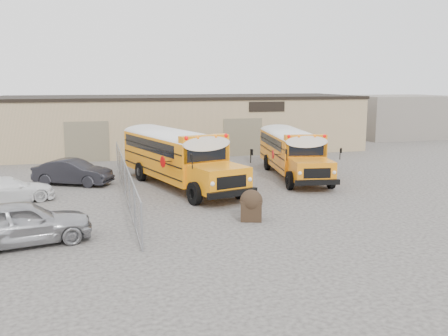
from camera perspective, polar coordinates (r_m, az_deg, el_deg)
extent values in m
plane|color=#34312F|center=(24.82, 3.29, -3.91)|extent=(120.00, 120.00, 0.00)
cube|color=tan|center=(43.72, -4.80, 5.06)|extent=(30.00, 10.00, 4.50)
cube|color=black|center=(43.58, -4.85, 8.07)|extent=(30.20, 10.20, 0.25)
cube|color=black|center=(40.27, 4.92, 7.00)|extent=(3.00, 0.08, 0.80)
cube|color=#7E7559|center=(38.16, -15.39, 2.90)|extent=(3.20, 0.08, 3.00)
cube|color=#7E7559|center=(39.84, 2.16, 3.53)|extent=(3.20, 0.08, 3.00)
cylinder|color=gray|center=(17.71, -9.37, -6.71)|extent=(0.07, 0.07, 1.80)
cylinder|color=gray|center=(20.59, -10.16, -4.37)|extent=(0.07, 0.07, 1.80)
cylinder|color=gray|center=(23.51, -10.76, -2.60)|extent=(0.07, 0.07, 1.80)
cylinder|color=gray|center=(26.44, -11.22, -1.23)|extent=(0.07, 0.07, 1.80)
cylinder|color=gray|center=(29.39, -11.59, -0.13)|extent=(0.07, 0.07, 1.80)
cylinder|color=gray|center=(32.34, -11.89, 0.76)|extent=(0.07, 0.07, 1.80)
cylinder|color=gray|center=(35.31, -12.14, 1.51)|extent=(0.07, 0.07, 1.80)
cylinder|color=gray|center=(26.29, -11.28, 0.65)|extent=(0.05, 18.00, 0.05)
cylinder|color=gray|center=(26.62, -11.16, -3.03)|extent=(0.05, 18.00, 0.05)
cube|color=gray|center=(26.44, -11.22, -1.23)|extent=(0.02, 18.00, 1.70)
cube|color=gray|center=(56.62, 19.23, 5.60)|extent=(10.00, 8.00, 4.40)
cube|color=orange|center=(35.11, -10.52, 2.82)|extent=(4.97, 8.74, 2.24)
cube|color=orange|center=(30.27, -6.91, 0.86)|extent=(2.99, 2.99, 1.26)
cube|color=black|center=(31.22, -7.88, 3.19)|extent=(2.17, 0.70, 0.82)
cube|color=silver|center=(34.98, -10.59, 4.91)|extent=(4.99, 8.83, 0.44)
cube|color=orange|center=(31.38, -8.09, 4.48)|extent=(2.72, 1.28, 0.39)
sphere|color=#E50705|center=(30.71, -9.89, 4.56)|extent=(0.22, 0.22, 0.22)
sphere|color=#E50705|center=(31.61, -6.00, 4.80)|extent=(0.22, 0.22, 0.22)
sphere|color=orange|center=(30.94, -8.80, 4.63)|extent=(0.22, 0.22, 0.22)
sphere|color=orange|center=(31.35, -7.04, 4.74)|extent=(0.22, 0.22, 0.22)
cube|color=black|center=(29.19, -5.85, -0.45)|extent=(2.64, 0.99, 0.31)
cube|color=black|center=(39.18, -12.66, 2.01)|extent=(2.63, 0.97, 0.31)
cube|color=black|center=(35.12, -10.52, 2.69)|extent=(4.96, 8.59, 0.07)
cube|color=black|center=(35.35, -10.74, 3.88)|extent=(4.63, 7.49, 0.68)
cylinder|color=black|center=(29.98, -9.25, -0.51)|extent=(0.61, 1.18, 1.14)
cylinder|color=black|center=(31.02, -4.79, -0.06)|extent=(0.61, 1.18, 1.14)
cylinder|color=black|center=(36.40, -13.31, 1.19)|extent=(0.61, 1.18, 1.14)
cylinder|color=black|center=(37.26, -9.50, 1.51)|extent=(0.61, 1.18, 1.14)
cylinder|color=#BF0505|center=(31.81, -11.86, 2.30)|extent=(0.20, 0.60, 0.61)
cube|color=orange|center=(38.16, 5.39, 3.26)|extent=(3.51, 7.79, 2.03)
cube|color=orange|center=(33.53, 7.09, 1.54)|extent=(2.46, 2.46, 1.14)
cube|color=black|center=(34.47, 6.69, 3.47)|extent=(2.02, 0.34, 0.74)
cube|color=silver|center=(38.04, 5.42, 4.99)|extent=(3.52, 7.87, 0.40)
cube|color=orange|center=(34.62, 6.63, 4.54)|extent=(2.47, 0.83, 0.36)
sphere|color=#E50705|center=(34.17, 5.01, 4.70)|extent=(0.20, 0.20, 0.20)
sphere|color=#E50705|center=(34.64, 8.39, 4.70)|extent=(0.20, 0.20, 0.20)
sphere|color=orange|center=(34.29, 5.95, 4.70)|extent=(0.20, 0.20, 0.20)
sphere|color=orange|center=(34.50, 7.47, 4.70)|extent=(0.20, 0.20, 0.20)
cube|color=black|center=(32.48, 7.55, 0.45)|extent=(2.43, 0.56, 0.28)
cube|color=black|center=(41.98, 4.30, 2.65)|extent=(2.43, 0.54, 0.28)
cube|color=black|center=(38.16, 5.39, 3.14)|extent=(3.52, 7.65, 0.06)
cube|color=black|center=(38.38, 5.31, 4.15)|extent=(3.37, 6.62, 0.61)
cylinder|color=black|center=(33.46, 5.06, 0.57)|extent=(0.42, 1.06, 1.03)
cylinder|color=black|center=(34.01, 8.95, 0.64)|extent=(0.42, 1.06, 1.03)
cylinder|color=black|center=(39.53, 3.25, 2.03)|extent=(0.42, 1.06, 1.03)
cylinder|color=black|center=(39.99, 6.57, 2.08)|extent=(0.42, 1.06, 1.03)
cylinder|color=#BF0505|center=(35.31, 3.58, 2.95)|extent=(0.11, 0.55, 0.55)
cube|color=black|center=(21.56, 3.13, -4.82)|extent=(1.10, 1.04, 0.89)
sphere|color=black|center=(21.46, 3.14, -3.78)|extent=(0.98, 0.98, 0.98)
imported|color=#A4A5A9|center=(19.67, -22.10, -5.82)|extent=(5.24, 3.00, 1.68)
imported|color=white|center=(26.82, -23.44, -2.29)|extent=(4.69, 2.84, 1.27)
imported|color=black|center=(30.07, -16.88, -0.45)|extent=(4.72, 3.39, 1.48)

